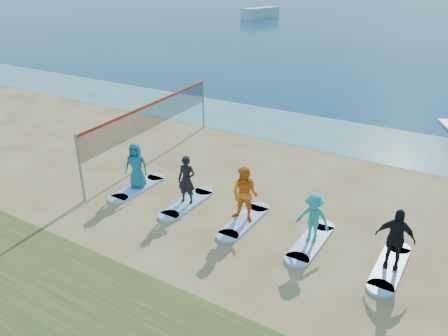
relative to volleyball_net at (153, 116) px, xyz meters
The scene contains 14 objects.
ground 6.66m from the volleyball_net, 33.27° to the right, with size 600.00×600.00×0.00m, color tan.
shallow_water 9.00m from the volleyball_net, 52.66° to the left, with size 600.00×600.00×0.00m, color teal.
volleyball_net is the anchor object (origin of this frame).
boat_offshore_a 64.84m from the volleyball_net, 113.52° to the left, with size 2.42×8.37×1.90m, color silver.
surfboard_0 3.64m from the volleyball_net, 61.78° to the right, with size 0.70×2.20×0.09m, color #A4CEFF.
student_0 3.27m from the volleyball_net, 61.78° to the right, with size 0.85×0.56×1.75m, color #1B7087.
surfboard_1 5.03m from the volleyball_net, 36.11° to the right, with size 0.70×2.20×0.09m, color #A4CEFF.
student_1 4.77m from the volleyball_net, 36.11° to the right, with size 0.63×0.41×1.72m, color black.
surfboard_2 6.93m from the volleyball_net, 24.40° to the right, with size 0.70×2.20×0.09m, color #A4CEFF.
student_2 6.73m from the volleyball_net, 24.40° to the right, with size 0.90×0.70×1.86m, color orange.
surfboard_3 9.01m from the volleyball_net, 18.22° to the right, with size 0.70×2.20×0.09m, color #A4CEFF.
student_3 8.87m from the volleyball_net, 18.22° to the right, with size 1.01×0.58×1.56m, color teal.
surfboard_4 11.18m from the volleyball_net, 14.48° to the right, with size 0.70×2.20×0.09m, color #A4CEFF.
student_4 11.06m from the volleyball_net, 14.48° to the right, with size 1.03×0.43×1.76m, color black.
Camera 1 is at (6.67, -10.02, 7.43)m, focal length 35.00 mm.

